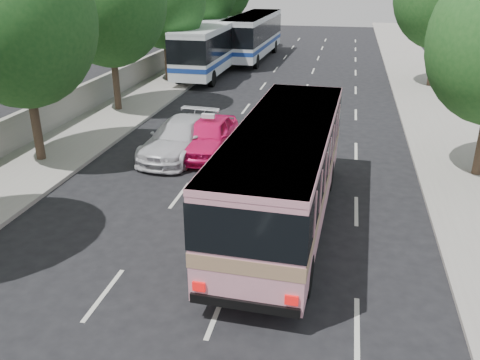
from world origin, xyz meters
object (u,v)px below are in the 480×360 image
(pink_taxi, at_px, (209,136))
(tour_coach_rear, at_px, (253,33))
(white_pickup, at_px, (180,138))
(pink_bus, at_px, (285,164))
(tour_coach_front, at_px, (212,44))

(pink_taxi, distance_m, tour_coach_rear, 24.20)
(pink_taxi, relative_size, tour_coach_rear, 0.37)
(white_pickup, distance_m, tour_coach_rear, 24.46)
(pink_taxi, xyz_separation_m, white_pickup, (-1.18, -0.36, -0.04))
(pink_taxi, xyz_separation_m, tour_coach_rear, (-2.50, 24.03, 1.43))
(pink_bus, relative_size, tour_coach_front, 0.85)
(white_pickup, bearing_deg, pink_taxi, 22.45)
(tour_coach_front, bearing_deg, pink_bus, -69.36)
(tour_coach_front, distance_m, tour_coach_rear, 7.24)
(pink_taxi, relative_size, white_pickup, 0.89)
(white_pickup, height_order, tour_coach_rear, tour_coach_rear)
(white_pickup, xyz_separation_m, tour_coach_rear, (-1.32, 24.38, 1.47))
(pink_bus, distance_m, white_pickup, 7.57)
(tour_coach_front, bearing_deg, white_pickup, -79.01)
(pink_taxi, height_order, white_pickup, pink_taxi)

